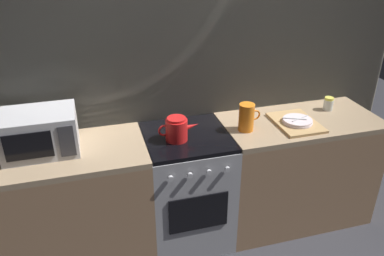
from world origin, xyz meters
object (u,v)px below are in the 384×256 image
at_px(microwave, 40,132).
at_px(dish_pile, 296,122).
at_px(stove_unit, 187,188).
at_px(spice_jar, 328,104).
at_px(kettle, 177,129).
at_px(pitcher, 247,117).

distance_m(microwave, dish_pile, 1.78).
bearing_deg(microwave, stove_unit, -3.00).
height_order(dish_pile, spice_jar, spice_jar).
xyz_separation_m(stove_unit, dish_pile, (0.82, -0.06, 0.47)).
bearing_deg(spice_jar, stove_unit, -174.83).
height_order(stove_unit, microwave, microwave).
height_order(stove_unit, kettle, kettle).
relative_size(kettle, spice_jar, 2.71).
height_order(kettle, spice_jar, kettle).
xyz_separation_m(pitcher, spice_jar, (0.77, 0.15, -0.05)).
bearing_deg(stove_unit, kettle, -151.55).
xyz_separation_m(kettle, dish_pile, (0.90, -0.01, -0.06)).
bearing_deg(stove_unit, dish_pile, -4.03).
distance_m(stove_unit, pitcher, 0.70).
height_order(pitcher, spice_jar, pitcher).
bearing_deg(spice_jar, dish_pile, -156.01).
relative_size(stove_unit, pitcher, 4.50).
relative_size(kettle, pitcher, 1.42).
xyz_separation_m(microwave, spice_jar, (2.15, 0.06, -0.08)).
relative_size(microwave, spice_jar, 4.38).
height_order(microwave, pitcher, microwave).
relative_size(stove_unit, spice_jar, 8.57).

